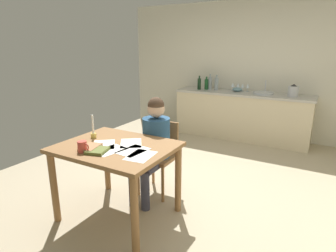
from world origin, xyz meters
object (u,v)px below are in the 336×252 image
object	(u,v)px
bottle_vinegar	(206,84)
person_seated	(153,142)
dining_table	(117,157)
candlestick	(93,132)
mixing_bowl	(237,89)
bottle_wine_red	(210,83)
wine_glass_back_right	(233,85)
stovetop_kettle	(293,91)
book_cookery	(90,148)
chair_at_table	(160,154)
wine_glass_back_left	(238,85)
bottle_oil	(199,84)
book_magazine	(97,151)
bottle_sauce	(216,84)
wine_glass_near_sink	(248,86)
wine_glass_by_kettle	(243,86)
sink_unit	(263,93)
coffee_mug	(83,147)

from	to	relation	value
bottle_vinegar	person_seated	bearing A→B (deg)	-80.19
dining_table	candlestick	size ratio (longest dim) A/B	4.40
person_seated	mixing_bowl	world-z (taller)	person_seated
dining_table	bottle_wine_red	size ratio (longest dim) A/B	3.58
candlestick	wine_glass_back_right	bearing A→B (deg)	81.74
stovetop_kettle	dining_table	bearing A→B (deg)	-110.83
person_seated	book_cookery	world-z (taller)	person_seated
chair_at_table	wine_glass_back_left	xyz separation A→B (m)	(0.14, 2.73, 0.52)
book_cookery	wine_glass_back_right	bearing A→B (deg)	71.37
mixing_bowl	wine_glass_back_left	bearing A→B (deg)	99.25
book_cookery	person_seated	bearing A→B (deg)	58.16
bottle_oil	person_seated	bearing A→B (deg)	-77.33
book_magazine	book_cookery	bearing A→B (deg)	153.77
bottle_sauce	wine_glass_back_right	size ratio (longest dim) A/B	1.95
bottle_oil	wine_glass_back_right	size ratio (longest dim) A/B	1.80
dining_table	bottle_vinegar	xyz separation A→B (m)	(-0.38, 3.30, 0.34)
candlestick	bottle_wine_red	distance (m)	3.27
book_cookery	wine_glass_near_sink	world-z (taller)	wine_glass_near_sink
dining_table	mixing_bowl	bearing A→B (deg)	85.84
person_seated	chair_at_table	bearing A→B (deg)	90.62
book_cookery	wine_glass_by_kettle	bearing A→B (deg)	68.31
bottle_vinegar	wine_glass_back_right	bearing A→B (deg)	14.39
sink_unit	wine_glass_near_sink	distance (m)	0.37
sink_unit	bottle_oil	xyz separation A→B (m)	(-1.25, -0.05, 0.09)
sink_unit	bottle_vinegar	xyz separation A→B (m)	(-1.13, 0.02, 0.09)
dining_table	coffee_mug	xyz separation A→B (m)	(-0.15, -0.29, 0.18)
wine_glass_back_right	coffee_mug	bearing A→B (deg)	-94.24
bottle_vinegar	mixing_bowl	xyz separation A→B (m)	(0.62, 0.05, -0.07)
stovetop_kettle	wine_glass_by_kettle	bearing A→B (deg)	170.81
bottle_wine_red	stovetop_kettle	xyz separation A→B (m)	(1.56, -0.06, -0.03)
wine_glass_back_left	wine_glass_back_right	bearing A→B (deg)	180.00
candlestick	wine_glass_near_sink	distance (m)	3.45
book_cookery	mixing_bowl	world-z (taller)	mixing_bowl
wine_glass_near_sink	wine_glass_back_right	size ratio (longest dim) A/B	1.00
coffee_mug	bottle_wine_red	distance (m)	3.63
bottle_wine_red	wine_glass_near_sink	distance (m)	0.74
bottle_wine_red	coffee_mug	bearing A→B (deg)	-87.39
dining_table	wine_glass_back_left	distance (m)	3.45
wine_glass_near_sink	bottle_wine_red	bearing A→B (deg)	-172.76
person_seated	wine_glass_near_sink	bearing A→B (deg)	83.57
chair_at_table	person_seated	size ratio (longest dim) A/B	0.73
candlestick	wine_glass_back_left	distance (m)	3.41
book_cookery	wine_glass_back_left	world-z (taller)	wine_glass_back_left
coffee_mug	candlestick	distance (m)	0.42
bottle_vinegar	bottle_wine_red	bearing A→B (deg)	29.45
person_seated	bottle_vinegar	size ratio (longest dim) A/B	4.62
mixing_bowl	stovetop_kettle	bearing A→B (deg)	-3.81
bottle_sauce	wine_glass_near_sink	size ratio (longest dim) A/B	1.95
candlestick	mixing_bowl	bearing A→B (deg)	79.49
book_magazine	bottle_vinegar	xyz separation A→B (m)	(-0.35, 3.52, 0.20)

